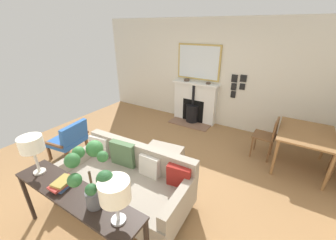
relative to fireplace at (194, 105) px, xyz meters
The scene contains 17 objects.
ground_plane 2.51m from the fireplace, ahead, with size 5.31×6.29×0.01m, color olive.
wall_left 0.89m from the fireplace, 130.67° to the left, with size 0.12×6.29×2.62m, color beige.
fireplace is the anchor object (origin of this frame).
mirror_over_mantel 1.11m from the fireplace, behind, with size 0.04×1.15×0.87m.
mantel_bowl_near 0.69m from the fireplace, 95.12° to the right, with size 0.14×0.14×0.06m.
mantel_bowl_far 0.72m from the fireplace, 94.11° to the left, with size 0.12×0.12×0.04m.
sofa 3.15m from the fireplace, ahead, with size 1.01×1.94×0.80m.
ottoman 2.32m from the fireplace, 10.61° to the left, with size 0.73×0.74×0.39m.
armchair_accent 3.15m from the fireplace, 24.88° to the right, with size 0.75×0.67×0.76m.
console_table 3.96m from the fireplace, ahead, with size 0.37×1.77×0.77m.
table_lamp_near_end 4.00m from the fireplace, ahead, with size 0.26×0.26×0.50m.
table_lamp_far_end 4.12m from the fireplace, 15.09° to the left, with size 0.28×0.28×0.46m.
potted_plant 4.04m from the fireplace, 10.69° to the left, with size 0.49×0.52×0.64m.
book_stack 3.95m from the fireplace, ahead, with size 0.28×0.20×0.08m.
dining_table 2.69m from the fireplace, 71.71° to the left, with size 1.11×0.87×0.72m.
dining_chair_near_fireplace 2.14m from the fireplace, 66.77° to the left, with size 0.42×0.42×0.85m.
photo_gallery_row 1.23m from the fireplace, 97.18° to the left, with size 0.02×0.35×0.58m.
Camera 1 is at (2.41, 1.94, 2.42)m, focal length 22.21 mm.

